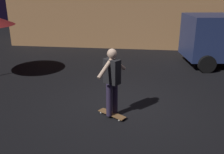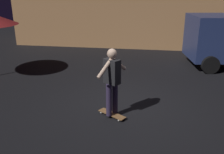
% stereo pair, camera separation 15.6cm
% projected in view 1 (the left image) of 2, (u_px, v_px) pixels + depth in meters
% --- Properties ---
extents(ground_plane, '(28.00, 28.00, 0.00)m').
position_uv_depth(ground_plane, '(124.00, 106.00, 6.91)').
color(ground_plane, black).
extents(low_building, '(12.84, 4.17, 3.33)m').
position_uv_depth(low_building, '(131.00, 12.00, 14.55)').
color(low_building, tan).
rests_on(low_building, ground_plane).
extents(skateboard_ridden, '(0.76, 0.60, 0.07)m').
position_uv_depth(skateboard_ridden, '(112.00, 114.00, 6.37)').
color(skateboard_ridden, olive).
rests_on(skateboard_ridden, ground_plane).
extents(skater, '(0.62, 0.87, 1.67)m').
position_uv_depth(skater, '(112.00, 78.00, 6.04)').
color(skater, '#382D4C').
rests_on(skater, skateboard_ridden).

